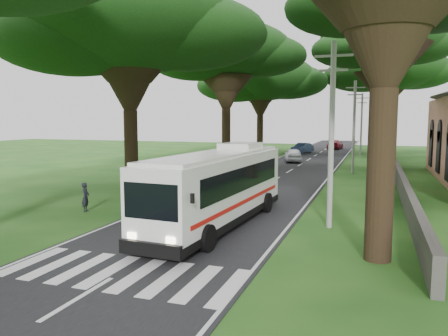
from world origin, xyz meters
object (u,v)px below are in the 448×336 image
pole_far (361,123)px  distant_car_a (293,155)px  coach_bus (219,187)px  pole_mid (354,126)px  pole_near (332,132)px  pedestrian (86,197)px  distant_car_c (335,144)px  distant_car_b (302,148)px

pole_far → distant_car_a: (-6.72, -11.49, -3.40)m
coach_bus → pole_mid: bearing=81.0°
pole_near → pedestrian: size_ratio=5.30×
pole_far → distant_car_a: bearing=-120.3°
pole_near → distant_car_c: 51.64m
pole_mid → pole_far: size_ratio=1.00×
pole_far → distant_car_b: pole_far is taller
distant_car_c → pedestrian: pedestrian is taller
pole_near → distant_car_a: (-6.72, 28.51, -3.40)m
pole_far → distant_car_c: (-4.22, 11.35, -3.43)m
pole_far → distant_car_b: 8.58m
distant_car_b → distant_car_c: size_ratio=0.86×
coach_bus → distant_car_b: (-3.06, 42.47, -1.04)m
distant_car_c → distant_car_b: bearing=74.4°
distant_car_b → distant_car_c: 10.74m
distant_car_a → distant_car_c: bearing=-110.9°
pole_mid → distant_car_b: size_ratio=1.89×
distant_car_c → pole_near: bearing=98.3°
distant_car_c → pole_far: bearing=114.0°
distant_car_a → pedestrian: (-5.46, -29.23, -0.03)m
coach_bus → distant_car_b: size_ratio=2.66×
pole_far → coach_bus: pole_far is taller
pole_mid → distant_car_a: bearing=128.3°
pole_far → distant_car_a: 13.74m
pole_mid → distant_car_a: (-6.72, 8.51, -3.40)m
pole_near → coach_bus: bearing=-165.0°
pole_near → distant_car_a: bearing=103.3°
pole_far → coach_bus: size_ratio=0.71×
distant_car_a → distant_car_b: distant_car_a is taller
pole_near → pole_mid: bearing=90.0°
pole_far → distant_car_b: bearing=171.1°
pole_far → distant_car_b: (-7.76, 1.21, -3.45)m
pole_far → distant_car_a: pole_far is taller
distant_car_c → pedestrian: bearing=84.9°
pole_mid → pole_far: (0.00, 20.00, 0.00)m
distant_car_c → pedestrian: size_ratio=3.27×
pole_mid → pole_far: same height
distant_car_a → distant_car_b: bearing=-100.0°
pole_near → pole_far: size_ratio=1.00×
pole_far → distant_car_c: bearing=110.4°
pole_near → pole_mid: same height
coach_bus → distant_car_c: bearing=93.0°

